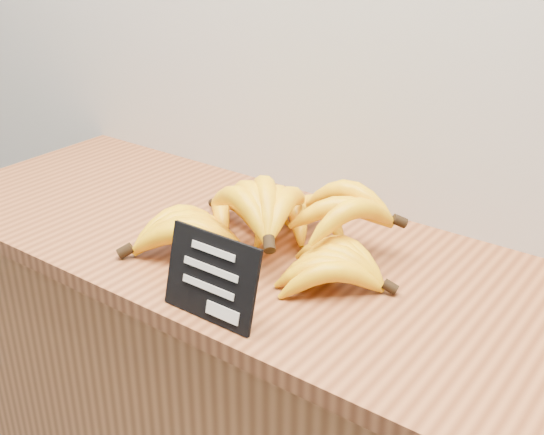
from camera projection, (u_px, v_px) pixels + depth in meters
The scene contains 3 objects.
counter_top at pixel (289, 262), 1.20m from camera, with size 1.55×0.54×0.03m, color #96552E.
chalkboard_sign at pixel (211, 277), 0.99m from camera, with size 0.16×0.01×0.13m, color black.
banana_pile at pixel (272, 223), 1.18m from camera, with size 0.50×0.37×0.13m.
Camera 1 is at (0.63, 1.89, 1.50)m, focal length 45.00 mm.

